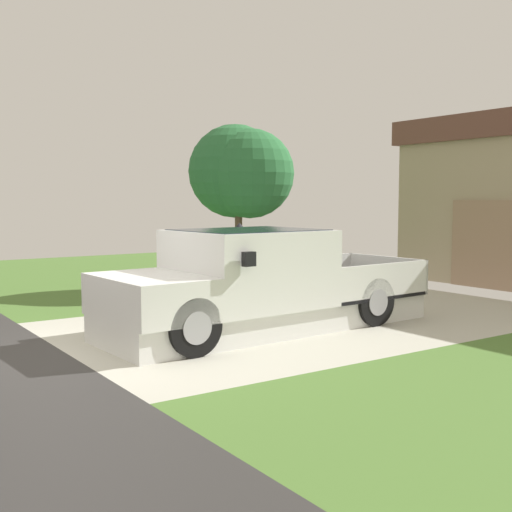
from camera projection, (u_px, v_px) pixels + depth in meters
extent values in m
cube|color=#BAB8A7|center=(321.00, 321.00, 11.24)|extent=(5.20, 9.00, 0.06)
cube|color=#4D7430|center=(126.00, 274.00, 18.30)|extent=(12.00, 9.00, 0.06)
cube|color=silver|center=(271.00, 316.00, 10.40)|extent=(2.02, 5.68, 0.42)
cube|color=silver|center=(249.00, 268.00, 10.06)|extent=(2.00, 2.31, 1.19)
cube|color=#1E2833|center=(249.00, 245.00, 10.03)|extent=(1.76, 2.12, 0.50)
cube|color=silver|center=(150.00, 297.00, 9.04)|extent=(1.95, 1.34, 0.60)
cube|color=black|center=(346.00, 292.00, 11.43)|extent=(1.99, 2.23, 0.06)
cube|color=silver|center=(386.00, 282.00, 10.68)|extent=(0.17, 2.13, 0.61)
cube|color=silver|center=(312.00, 272.00, 12.13)|extent=(0.17, 2.13, 0.61)
cube|color=silver|center=(386.00, 272.00, 12.03)|extent=(1.89, 0.16, 0.61)
cube|color=black|center=(249.00, 259.00, 8.74)|extent=(0.11, 0.18, 0.20)
cylinder|color=black|center=(192.00, 327.00, 8.54)|extent=(0.30, 0.81, 0.80)
cylinder|color=#9E9EA3|center=(192.00, 327.00, 8.54)|extent=(0.30, 0.45, 0.44)
cylinder|color=black|center=(136.00, 310.00, 9.82)|extent=(0.30, 0.81, 0.80)
cylinder|color=#9E9EA3|center=(136.00, 310.00, 9.82)|extent=(0.30, 0.45, 0.44)
cylinder|color=black|center=(372.00, 301.00, 10.66)|extent=(0.30, 0.81, 0.80)
cylinder|color=#9E9EA3|center=(372.00, 301.00, 10.66)|extent=(0.30, 0.45, 0.44)
cylinder|color=black|center=(307.00, 290.00, 11.95)|extent=(0.30, 0.81, 0.80)
cylinder|color=#9E9EA3|center=(307.00, 290.00, 11.95)|extent=(0.30, 0.45, 0.44)
cylinder|color=navy|center=(235.00, 290.00, 11.90)|extent=(0.16, 0.16, 0.81)
cylinder|color=navy|center=(244.00, 293.00, 11.59)|extent=(0.16, 0.16, 0.81)
cylinder|color=#3870B2|center=(239.00, 255.00, 11.68)|extent=(0.31, 0.31, 0.58)
cylinder|color=tan|center=(235.00, 256.00, 11.85)|extent=(0.09, 0.09, 0.60)
cylinder|color=tan|center=(244.00, 258.00, 11.53)|extent=(0.09, 0.09, 0.60)
sphere|color=tan|center=(239.00, 232.00, 11.65)|extent=(0.22, 0.22, 0.22)
cylinder|color=#232328|center=(239.00, 229.00, 11.64)|extent=(0.53, 0.53, 0.01)
cone|color=#232328|center=(239.00, 226.00, 11.64)|extent=(0.23, 0.23, 0.12)
cube|color=brown|center=(233.00, 310.00, 11.42)|extent=(0.30, 0.14, 0.24)
torus|color=brown|center=(233.00, 301.00, 11.41)|extent=(0.27, 0.02, 0.27)
cube|color=#93755B|center=(501.00, 246.00, 14.71)|extent=(2.69, 0.06, 2.07)
cylinder|color=brown|center=(239.00, 247.00, 14.80)|extent=(0.17, 0.17, 2.01)
sphere|color=#2B6C39|center=(250.00, 174.00, 14.61)|extent=(2.04, 2.04, 2.04)
sphere|color=#2B6C39|center=(235.00, 171.00, 14.86)|extent=(2.16, 2.16, 2.16)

